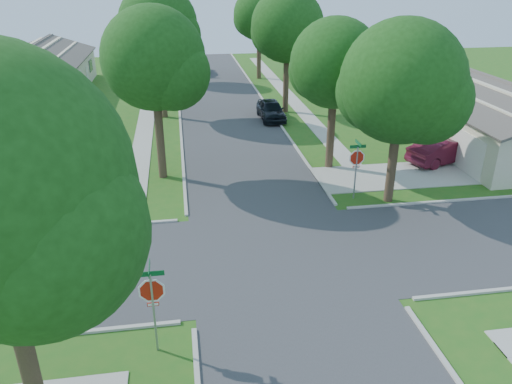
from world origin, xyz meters
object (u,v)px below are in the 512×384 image
Objects in this scene: car_curb_east at (271,110)px; stop_sign_sw at (152,294)px; tree_w_far at (162,24)px; house_nw_far at (41,73)px; house_ne_near at (494,123)px; tree_e_far at (260,17)px; house_ne_far at (384,69)px; tree_w_near at (155,63)px; tree_ne_corner at (403,87)px; car_driveway at (443,150)px; stop_sign_ne at (357,160)px; tree_w_mid at (159,28)px; tree_e_near at (336,68)px; car_curb_west at (199,67)px; tree_e_mid at (288,29)px.

stop_sign_sw is at bearing -109.60° from car_curb_east.
house_nw_far is (-11.34, -2.01, -3.99)m from tree_w_far.
house_ne_near is (20.64, -23.01, -3.99)m from tree_w_far.
tree_e_far is 25.99m from house_ne_near.
house_ne_far is at bearing -24.03° from tree_e_far.
tree_w_near is 12.02m from tree_ne_corner.
car_curb_east is (-8.30, 10.44, -0.02)m from car_driveway.
stop_sign_ne is 29.57m from tree_e_far.
house_ne_far is at bearing 90.00° from house_ne_near.
stop_sign_sw is 0.22× the size of house_nw_far.
tree_w_mid is 22.68m from house_ne_far.
tree_e_far is (0.00, 25.00, 0.34)m from tree_e_near.
tree_w_far reaches higher than house_ne_near.
tree_w_far is at bearing 89.93° from stop_sign_sw.
tree_e_far is at bearing 116.03° from house_ne_near.
tree_e_near reaches higher than car_curb_west.
tree_e_mid is 2.15× the size of car_curb_east.
tree_e_far reaches higher than car_curb_west.
stop_sign_sw is 0.36× the size of tree_e_near.
tree_w_far is 1.75× the size of car_curb_west.
stop_sign_sw reaches higher than car_curb_east.
tree_w_near reaches higher than stop_sign_sw.
tree_e_far reaches higher than tree_w_far.
car_curb_east is at bearing 98.71° from tree_e_near.
tree_e_near is at bearing -119.35° from house_ne_far.
tree_w_near is 0.66× the size of house_ne_near.
tree_e_mid is at bearing -54.10° from tree_w_far.
car_curb_east is at bearing 101.95° from tree_ne_corner.
tree_e_mid reaches higher than stop_sign_ne.
house_ne_far is at bearing -5.36° from house_nw_far.
stop_sign_sw is 0.33× the size of tree_w_near.
car_curb_west is (-5.95, 3.78, -5.31)m from tree_e_far.
tree_w_near is 1.95× the size of car_curb_west.
car_curb_west is at bearing 47.62° from tree_w_far.
tree_w_mid reaches higher than house_ne_near.
tree_e_mid is 13.00m from tree_e_far.
tree_e_near is at bearing -51.95° from tree_w_mid.
tree_w_near reaches higher than tree_ne_corner.
tree_e_mid is 16.06m from tree_w_far.
tree_w_mid reaches higher than tree_ne_corner.
car_driveway is at bearing 117.95° from car_curb_west.
car_driveway is at bearing 39.60° from stop_sign_sw.
house_ne_near and house_nw_far have the same top height.
stop_sign_sw is 25.98m from house_ne_near.
tree_e_mid is at bearing 51.92° from tree_w_near.
house_ne_far is 32.12m from house_nw_far.
car_driveway is (6.80, 4.00, -1.28)m from stop_sign_ne.
tree_e_near is 0.96× the size of tree_ne_corner.
car_curb_west is at bearing 3.62° from car_driveway.
stop_sign_ne is 0.37× the size of tree_w_far.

